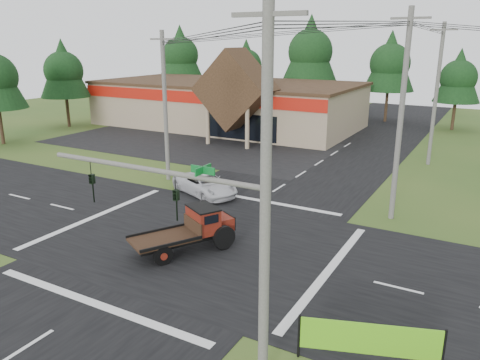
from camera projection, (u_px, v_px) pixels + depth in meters
The scene contains 19 objects.
ground at pixel (197, 240), 23.95m from camera, with size 120.00×120.00×0.00m, color #2E4F1C.
road_ns at pixel (197, 240), 23.95m from camera, with size 12.00×120.00×0.02m, color black.
road_ew at pixel (197, 240), 23.94m from camera, with size 120.00×12.00×0.02m, color black.
parking_apron at pixel (188, 143), 46.39m from camera, with size 28.00×14.00×0.02m, color black.
cvs_building at pixel (228, 103), 55.23m from camera, with size 30.40×18.20×9.19m.
traffic_signal_mast at pixel (213, 231), 13.69m from camera, with size 8.12×0.24×7.00m.
utility_pole_nr at pixel (265, 202), 12.55m from camera, with size 2.00×0.30×11.00m.
utility_pole_nw at pixel (165, 106), 32.84m from camera, with size 2.00×0.30×10.50m.
utility_pole_ne at pixel (401, 116), 25.21m from camera, with size 2.00×0.30×11.50m.
utility_pole_n at pixel (436, 94), 36.96m from camera, with size 2.00×0.30×11.20m.
tree_row_a at pixel (180, 53), 69.14m from camera, with size 6.72×6.72×12.12m.
tree_row_b at pixel (246, 63), 66.52m from camera, with size 5.60×5.60×10.10m.
tree_row_c at pixel (310, 49), 60.42m from camera, with size 7.28×7.28×13.13m.
tree_row_d at pixel (390, 61), 56.96m from camera, with size 6.16×6.16×11.11m.
tree_row_e at pixel (459, 76), 51.92m from camera, with size 5.04×5.04×9.09m.
tree_side_w at pixel (63, 69), 53.74m from camera, with size 5.60×5.60×10.10m.
antique_flatbed_truck at pixel (185, 231), 22.37m from camera, with size 1.94×5.09×2.13m, color #541A0C, non-canonical shape.
roadside_banner at pixel (369, 344), 14.51m from camera, with size 4.46×0.13×1.52m, color #5FB818, non-canonical shape.
white_pickup at pixel (205, 184), 30.83m from camera, with size 2.34×5.08×1.41m, color silver.
Camera 1 is at (12.70, -18.19, 9.78)m, focal length 35.00 mm.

